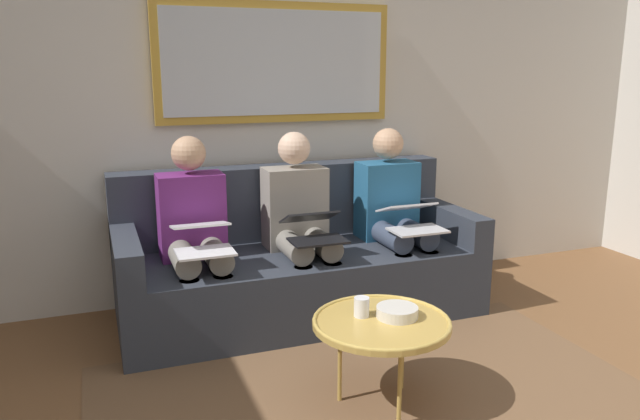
# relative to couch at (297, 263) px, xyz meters

# --- Properties ---
(wall_rear) EXTENTS (6.00, 0.12, 2.60)m
(wall_rear) POSITION_rel_couch_xyz_m (0.00, -0.48, 0.99)
(wall_rear) COLOR beige
(wall_rear) RESTS_ON ground_plane
(area_rug) EXTENTS (2.60, 1.80, 0.01)m
(area_rug) POSITION_rel_couch_xyz_m (0.00, 1.27, -0.31)
(area_rug) COLOR brown
(area_rug) RESTS_ON ground_plane
(couch) EXTENTS (2.20, 0.90, 0.90)m
(couch) POSITION_rel_couch_xyz_m (0.00, 0.00, 0.00)
(couch) COLOR #2D333D
(couch) RESTS_ON ground_plane
(framed_mirror) EXTENTS (1.56, 0.05, 0.76)m
(framed_mirror) POSITION_rel_couch_xyz_m (0.00, -0.39, 1.24)
(framed_mirror) COLOR #B7892D
(coffee_table) EXTENTS (0.62, 0.62, 0.43)m
(coffee_table) POSITION_rel_couch_xyz_m (0.01, 1.22, 0.09)
(coffee_table) COLOR tan
(coffee_table) RESTS_ON ground_plane
(cup) EXTENTS (0.07, 0.07, 0.09)m
(cup) POSITION_rel_couch_xyz_m (0.07, 1.14, 0.15)
(cup) COLOR silver
(cup) RESTS_ON coffee_table
(bowl) EXTENTS (0.19, 0.19, 0.05)m
(bowl) POSITION_rel_couch_xyz_m (-0.08, 1.21, 0.13)
(bowl) COLOR beige
(bowl) RESTS_ON coffee_table
(person_left) EXTENTS (0.38, 0.58, 1.14)m
(person_left) POSITION_rel_couch_xyz_m (-0.64, 0.07, 0.30)
(person_left) COLOR #235B84
(person_left) RESTS_ON couch
(laptop_silver) EXTENTS (0.33, 0.36, 0.16)m
(laptop_silver) POSITION_rel_couch_xyz_m (-0.64, 0.31, 0.32)
(laptop_silver) COLOR silver
(person_middle) EXTENTS (0.38, 0.58, 1.14)m
(person_middle) POSITION_rel_couch_xyz_m (0.00, 0.07, 0.30)
(person_middle) COLOR gray
(person_middle) RESTS_ON couch
(laptop_black) EXTENTS (0.31, 0.35, 0.16)m
(laptop_black) POSITION_rel_couch_xyz_m (0.00, 0.31, 0.31)
(laptop_black) COLOR black
(person_right) EXTENTS (0.38, 0.58, 1.14)m
(person_right) POSITION_rel_couch_xyz_m (0.64, 0.07, 0.30)
(person_right) COLOR #66236B
(person_right) RESTS_ON couch
(laptop_white) EXTENTS (0.30, 0.35, 0.15)m
(laptop_white) POSITION_rel_couch_xyz_m (0.64, 0.31, 0.32)
(laptop_white) COLOR white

